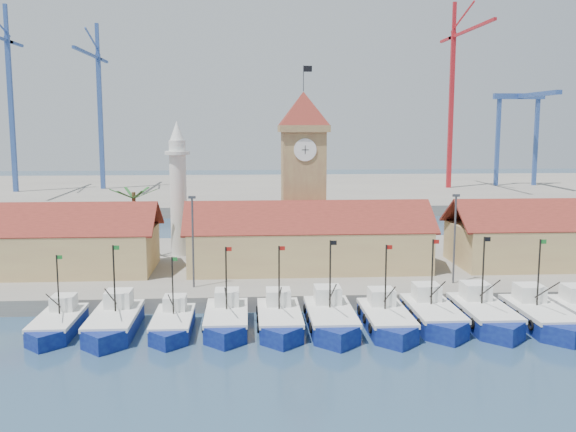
{
  "coord_description": "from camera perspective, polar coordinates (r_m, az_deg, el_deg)",
  "views": [
    {
      "loc": [
        -6.72,
        -49.9,
        17.3
      ],
      "look_at": [
        -2.32,
        18.0,
        7.64
      ],
      "focal_mm": 40.0,
      "sensor_mm": 36.0,
      "label": 1
    }
  ],
  "objects": [
    {
      "name": "boat_0",
      "position": [
        57.61,
        -19.85,
        -9.14
      ],
      "size": [
        3.34,
        9.14,
        6.92
      ],
      "color": "#0C115C",
      "rests_on": "ground"
    },
    {
      "name": "boat_2",
      "position": [
        55.31,
        -10.23,
        -9.52
      ],
      "size": [
        3.24,
        8.87,
        6.71
      ],
      "color": "#0C115C",
      "rests_on": "ground"
    },
    {
      "name": "clock_tower",
      "position": [
        76.38,
        1.35,
        4.07
      ],
      "size": [
        5.8,
        5.8,
        22.7
      ],
      "color": "tan",
      "rests_on": "quay"
    },
    {
      "name": "minaret",
      "position": [
        78.71,
        -9.74,
        2.45
      ],
      "size": [
        3.0,
        3.0,
        16.3
      ],
      "color": "silver",
      "rests_on": "quay"
    },
    {
      "name": "boat_9",
      "position": [
        59.99,
        21.59,
        -8.44
      ],
      "size": [
        3.85,
        10.56,
        7.99
      ],
      "color": "#0C115C",
      "rests_on": "ground"
    },
    {
      "name": "boat_3",
      "position": [
        55.42,
        -5.5,
        -9.31
      ],
      "size": [
        3.59,
        9.84,
        7.45
      ],
      "color": "#0C115C",
      "rests_on": "ground"
    },
    {
      "name": "crane_blue_near",
      "position": [
        160.47,
        -16.51,
        10.01
      ],
      "size": [
        1.0,
        32.02,
        39.04
      ],
      "color": "#315098",
      "rests_on": "terminal"
    },
    {
      "name": "ground",
      "position": [
        53.24,
        3.82,
        -10.9
      ],
      "size": [
        400.0,
        400.0,
        0.0
      ],
      "primitive_type": "plane",
      "color": "navy",
      "rests_on": "ground"
    },
    {
      "name": "hall_left",
      "position": [
        75.52,
        -23.23,
        -2.73
      ],
      "size": [
        31.2,
        10.13,
        7.61
      ],
      "color": "tan",
      "rests_on": "quay"
    },
    {
      "name": "gantry",
      "position": [
        170.99,
        20.22,
        8.51
      ],
      "size": [
        13.0,
        22.0,
        23.2
      ],
      "color": "#315098",
      "rests_on": "terminal"
    },
    {
      "name": "crane_blue_far",
      "position": [
        159.23,
        -23.76,
        10.46
      ],
      "size": [
        1.0,
        37.67,
        42.13
      ],
      "color": "#315098",
      "rests_on": "terminal"
    },
    {
      "name": "crane_red_right",
      "position": [
        161.23,
        14.57,
        11.23
      ],
      "size": [
        1.0,
        36.06,
        44.32
      ],
      "color": "#B41B22",
      "rests_on": "terminal"
    },
    {
      "name": "quay",
      "position": [
        76.03,
        1.46,
        -4.49
      ],
      "size": [
        140.0,
        32.0,
        1.5
      ],
      "primitive_type": "cube",
      "color": "gray",
      "rests_on": "ground"
    },
    {
      "name": "boat_5",
      "position": [
        55.29,
        3.86,
        -9.27
      ],
      "size": [
        3.87,
        10.61,
        8.03
      ],
      "color": "#0C115C",
      "rests_on": "ground"
    },
    {
      "name": "boat_8",
      "position": [
        58.86,
        17.14,
        -8.52
      ],
      "size": [
        3.92,
        10.74,
        8.13
      ],
      "color": "#0C115C",
      "rests_on": "ground"
    },
    {
      "name": "lamp_posts",
      "position": [
        63.25,
        2.9,
        -1.78
      ],
      "size": [
        80.7,
        0.25,
        9.03
      ],
      "color": "#3F3F44",
      "rests_on": "quay"
    },
    {
      "name": "boat_1",
      "position": [
        56.22,
        -15.25,
        -9.27
      ],
      "size": [
        3.75,
        10.27,
        7.77
      ],
      "color": "#0C115C",
      "rests_on": "ground"
    },
    {
      "name": "palm_tree",
      "position": [
        77.84,
        -13.49,
        -0.31
      ],
      "size": [
        5.6,
        5.03,
        8.39
      ],
      "color": "brown",
      "rests_on": "quay"
    },
    {
      "name": "boat_7",
      "position": [
        57.67,
        12.85,
        -8.73
      ],
      "size": [
        3.81,
        10.45,
        7.91
      ],
      "color": "#0C115C",
      "rests_on": "ground"
    },
    {
      "name": "terminal",
      "position": [
        160.87,
        -1.29,
        2.26
      ],
      "size": [
        240.0,
        80.0,
        2.0
      ],
      "primitive_type": "cube",
      "color": "gray",
      "rests_on": "ground"
    },
    {
      "name": "boat_4",
      "position": [
        55.15,
        -0.74,
        -9.35
      ],
      "size": [
        3.63,
        9.95,
        7.53
      ],
      "color": "#0C115C",
      "rests_on": "ground"
    },
    {
      "name": "hall_center",
      "position": [
        71.47,
        1.76,
        -2.66
      ],
      "size": [
        27.04,
        10.13,
        7.61
      ],
      "color": "tan",
      "rests_on": "quay"
    },
    {
      "name": "boat_6",
      "position": [
        55.73,
        8.8,
        -9.24
      ],
      "size": [
        3.69,
        10.1,
        7.64
      ],
      "color": "#0C115C",
      "rests_on": "ground"
    }
  ]
}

